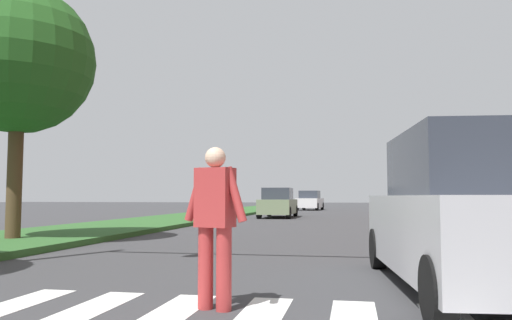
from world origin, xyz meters
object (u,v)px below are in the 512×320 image
object	(u,v)px
tree_mid	(19,60)
pedestrian_performer	(215,219)
sedan_midblock	(278,204)
sedan_distant	(310,201)
suv_crossing	(471,216)

from	to	relation	value
tree_mid	pedestrian_performer	distance (m)	9.79
tree_mid	sedan_midblock	distance (m)	17.65
sedan_distant	pedestrian_performer	bearing A→B (deg)	-86.80
pedestrian_performer	suv_crossing	distance (m)	3.28
tree_mid	sedan_midblock	bearing A→B (deg)	75.98
sedan_distant	tree_mid	bearing A→B (deg)	-98.18
tree_mid	pedestrian_performer	xyz separation A→B (m)	(6.81, -6.01, -3.67)
pedestrian_performer	sedan_midblock	bearing A→B (deg)	96.61
suv_crossing	sedan_midblock	distance (m)	21.83
pedestrian_performer	sedan_midblock	xyz separation A→B (m)	(-2.63, 22.72, -0.17)
pedestrian_performer	sedan_distant	size ratio (longest dim) A/B	0.40
pedestrian_performer	sedan_midblock	world-z (taller)	pedestrian_performer
suv_crossing	tree_mid	bearing A→B (deg)	155.49
tree_mid	sedan_midblock	world-z (taller)	tree_mid
sedan_midblock	pedestrian_performer	bearing A→B (deg)	-83.39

